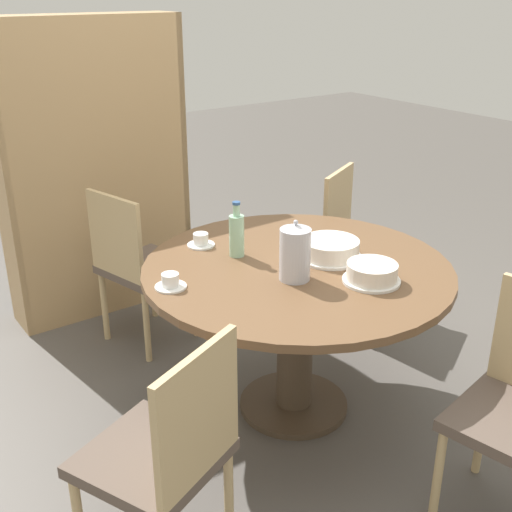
{
  "coord_description": "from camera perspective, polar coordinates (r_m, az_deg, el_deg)",
  "views": [
    {
      "loc": [
        -1.63,
        -1.97,
        1.87
      ],
      "look_at": [
        0.0,
        0.31,
        0.68
      ],
      "focal_mm": 45.0,
      "sensor_mm": 36.0,
      "label": 1
    }
  ],
  "objects": [
    {
      "name": "cup_a",
      "position": [
        2.6,
        -7.61,
        -2.32
      ],
      "size": [
        0.13,
        0.13,
        0.06
      ],
      "color": "white",
      "rests_on": "dining_table"
    },
    {
      "name": "water_bottle",
      "position": [
        2.85,
        -1.73,
        1.96
      ],
      "size": [
        0.07,
        0.07,
        0.25
      ],
      "color": "#99C6A3",
      "rests_on": "dining_table"
    },
    {
      "name": "chair_b",
      "position": [
        3.51,
        -10.43,
        -0.63
      ],
      "size": [
        0.51,
        0.51,
        0.89
      ],
      "rotation": [
        0.0,
        0.0,
        1.81
      ],
      "color": "tan",
      "rests_on": "ground_plane"
    },
    {
      "name": "cake_second",
      "position": [
        2.66,
        10.26,
        -1.51
      ],
      "size": [
        0.24,
        0.24,
        0.08
      ],
      "color": "white",
      "rests_on": "dining_table"
    },
    {
      "name": "bookshelf",
      "position": [
        3.88,
        -13.93,
        7.36
      ],
      "size": [
        1.09,
        0.28,
        1.72
      ],
      "rotation": [
        0.0,
        0.0,
        3.14
      ],
      "color": "tan",
      "rests_on": "ground_plane"
    },
    {
      "name": "ground_plane",
      "position": [
        3.17,
        3.34,
        -13.17
      ],
      "size": [
        14.0,
        14.0,
        0.0
      ],
      "primitive_type": "plane",
      "color": "#56514C"
    },
    {
      "name": "coffee_pot",
      "position": [
        2.62,
        3.49,
        0.32
      ],
      "size": [
        0.13,
        0.13,
        0.26
      ],
      "color": "silver",
      "rests_on": "dining_table"
    },
    {
      "name": "cake_main",
      "position": [
        2.87,
        6.63,
        0.59
      ],
      "size": [
        0.28,
        0.28,
        0.09
      ],
      "color": "white",
      "rests_on": "dining_table"
    },
    {
      "name": "chair_a",
      "position": [
        3.8,
        9.05,
        1.3
      ],
      "size": [
        0.56,
        0.56,
        0.89
      ],
      "rotation": [
        0.0,
        0.0,
        0.47
      ],
      "color": "tan",
      "rests_on": "ground_plane"
    },
    {
      "name": "cup_b",
      "position": [
        3.0,
        -4.93,
        1.35
      ],
      "size": [
        0.13,
        0.13,
        0.06
      ],
      "color": "white",
      "rests_on": "dining_table"
    },
    {
      "name": "chair_c",
      "position": [
        2.17,
        -7.99,
        -16.94
      ],
      "size": [
        0.55,
        0.55,
        0.89
      ],
      "rotation": [
        0.0,
        0.0,
        3.55
      ],
      "color": "tan",
      "rests_on": "ground_plane"
    },
    {
      "name": "dining_table",
      "position": [
        2.86,
        3.61,
        -3.58
      ],
      "size": [
        1.35,
        1.35,
        0.74
      ],
      "color": "#473828",
      "rests_on": "ground_plane"
    }
  ]
}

